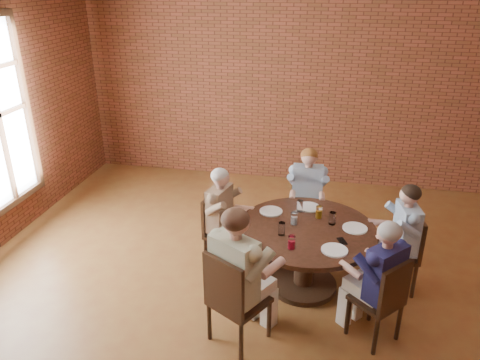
% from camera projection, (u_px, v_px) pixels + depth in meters
% --- Properties ---
extents(floor, '(7.00, 7.00, 0.00)m').
position_uv_depth(floor, '(240.00, 307.00, 4.92)').
color(floor, brown).
rests_on(floor, ground).
extents(wall_back, '(7.00, 0.00, 7.00)m').
position_uv_depth(wall_back, '(284.00, 78.00, 7.36)').
color(wall_back, brown).
rests_on(wall_back, ground).
extents(dining_table, '(1.48, 1.48, 0.75)m').
position_uv_depth(dining_table, '(305.00, 246.00, 5.04)').
color(dining_table, '#311E10').
rests_on(dining_table, floor).
extents(chair_a, '(0.45, 0.45, 0.89)m').
position_uv_depth(chair_a, '(405.00, 250.00, 5.03)').
color(chair_a, '#311E10').
rests_on(chair_a, floor).
extents(diner_a, '(0.67, 0.58, 1.25)m').
position_uv_depth(diner_a, '(400.00, 239.00, 4.97)').
color(diner_a, '#376590').
rests_on(diner_a, floor).
extents(chair_b, '(0.42, 0.42, 0.90)m').
position_uv_depth(chair_b, '(306.00, 204.00, 6.02)').
color(chair_b, '#311E10').
rests_on(chair_b, floor).
extents(diner_b, '(0.52, 0.63, 1.26)m').
position_uv_depth(diner_b, '(307.00, 197.00, 5.90)').
color(diner_b, '#8B9CB0').
rests_on(diner_b, floor).
extents(chair_c, '(0.46, 0.46, 0.89)m').
position_uv_depth(chair_c, '(218.00, 228.00, 5.46)').
color(chair_c, '#311E10').
rests_on(chair_c, floor).
extents(diner_c, '(0.68, 0.60, 1.24)m').
position_uv_depth(diner_c, '(224.00, 220.00, 5.38)').
color(diner_c, brown).
rests_on(diner_c, floor).
extents(chair_d, '(0.63, 0.63, 0.98)m').
position_uv_depth(chair_d, '(232.00, 298.00, 4.24)').
color(chair_d, '#311E10').
rests_on(chair_d, floor).
extents(diner_d, '(0.85, 0.90, 1.41)m').
position_uv_depth(diner_d, '(239.00, 277.00, 4.23)').
color(diner_d, '#BBAC93').
rests_on(diner_d, floor).
extents(chair_e, '(0.56, 0.56, 0.90)m').
position_uv_depth(chair_e, '(383.00, 299.00, 4.28)').
color(chair_e, '#311E10').
rests_on(chair_e, floor).
extents(diner_e, '(0.77, 0.77, 1.27)m').
position_uv_depth(diner_e, '(379.00, 282.00, 4.28)').
color(diner_e, '#191845').
rests_on(diner_e, floor).
extents(plate_a, '(0.26, 0.26, 0.01)m').
position_uv_depth(plate_a, '(355.00, 228.00, 4.93)').
color(plate_a, white).
rests_on(plate_a, dining_table).
extents(plate_b, '(0.26, 0.26, 0.01)m').
position_uv_depth(plate_b, '(309.00, 207.00, 5.37)').
color(plate_b, white).
rests_on(plate_b, dining_table).
extents(plate_c, '(0.26, 0.26, 0.01)m').
position_uv_depth(plate_c, '(271.00, 211.00, 5.28)').
color(plate_c, white).
rests_on(plate_c, dining_table).
extents(plate_d, '(0.26, 0.26, 0.01)m').
position_uv_depth(plate_d, '(334.00, 250.00, 4.54)').
color(plate_d, white).
rests_on(plate_d, dining_table).
extents(glass_a, '(0.07, 0.07, 0.14)m').
position_uv_depth(glass_a, '(332.00, 218.00, 4.99)').
color(glass_a, white).
rests_on(glass_a, dining_table).
extents(glass_b, '(0.07, 0.07, 0.14)m').
position_uv_depth(glass_b, '(319.00, 212.00, 5.13)').
color(glass_b, white).
rests_on(glass_b, dining_table).
extents(glass_c, '(0.07, 0.07, 0.14)m').
position_uv_depth(glass_c, '(300.00, 206.00, 5.26)').
color(glass_c, white).
rests_on(glass_c, dining_table).
extents(glass_d, '(0.07, 0.07, 0.14)m').
position_uv_depth(glass_d, '(294.00, 218.00, 5.00)').
color(glass_d, white).
rests_on(glass_d, dining_table).
extents(glass_e, '(0.07, 0.07, 0.14)m').
position_uv_depth(glass_e, '(282.00, 229.00, 4.79)').
color(glass_e, white).
rests_on(glass_e, dining_table).
extents(glass_f, '(0.07, 0.07, 0.14)m').
position_uv_depth(glass_f, '(292.00, 242.00, 4.55)').
color(glass_f, white).
rests_on(glass_f, dining_table).
extents(smartphone, '(0.11, 0.15, 0.01)m').
position_uv_depth(smartphone, '(342.00, 241.00, 4.70)').
color(smartphone, black).
rests_on(smartphone, dining_table).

